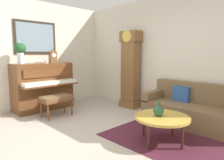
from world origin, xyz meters
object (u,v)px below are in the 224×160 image
Objects in this scene: coffee_table at (162,118)px; mantel_clock at (53,56)px; grandfather_clock at (130,71)px; green_jug at (158,111)px; piano_bench at (57,99)px; couch at (192,110)px; teacup at (46,62)px; flower_vase at (20,50)px; piano at (43,86)px.

coffee_table is 2.32× the size of mantel_clock.
grandfather_clock reaches higher than green_jug.
piano_bench is 2.49m from coffee_table.
couch is 3.59m from teacup.
grandfather_clock reaches higher than flower_vase.
piano is 1.64× the size of coffee_table.
teacup is at bearing -127.27° from grandfather_clock.
teacup is (-3.12, -0.40, 0.81)m from coffee_table.
couch is 4.04m from flower_vase.
mantel_clock is at bearing -177.81° from green_jug.
grandfather_clock reaches higher than piano_bench.
piano_bench reaches higher than coffee_table.
couch reaches higher than green_jug.
flower_vase reaches higher than piano.
grandfather_clock reaches higher than piano.
coffee_table is at bearing 12.17° from piano_bench.
couch is (3.21, 1.61, -0.29)m from piano.
teacup is 0.48× the size of green_jug.
mantel_clock is 3.28m from green_jug.
grandfather_clock is at bearing 58.43° from flower_vase.
piano_bench is at bearing -25.29° from mantel_clock.
piano_bench is 1.07m from teacup.
mantel_clock is 1.58× the size of green_jug.
grandfather_clock is at bearing 51.49° from piano.
mantel_clock reaches higher than coffee_table.
flower_vase is 5.00× the size of teacup.
flower_vase is 2.42× the size of green_jug.
coffee_table is 3.25m from teacup.
piano is at bearing -128.51° from grandfather_clock.
flower_vase is (-3.22, -0.98, 1.10)m from coffee_table.
flower_vase is 3.45m from green_jug.
couch is 1.16m from coffee_table.
piano is at bearing -90.39° from mantel_clock.
green_jug is at bearing -147.05° from coffee_table.
piano reaches higher than coffee_table.
coffee_table is at bearing -89.61° from couch.
teacup reaches higher than coffee_table.
mantel_clock is 0.84m from flower_vase.
piano is 0.82m from piano_bench.
coffee_table is 3.67× the size of green_jug.
flower_vase reaches higher than mantel_clock.
mantel_clock reaches higher than green_jug.
piano_bench is 1.84× the size of mantel_clock.
piano_bench is 2.43m from green_jug.
piano is 0.82m from mantel_clock.
couch is at bearing 26.66° from teacup.
green_jug is at bearing 7.62° from piano.
green_jug is at bearing 2.19° from mantel_clock.
grandfather_clock is 8.46× the size of green_jug.
coffee_table is (2.43, 0.52, 0.00)m from piano_bench.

